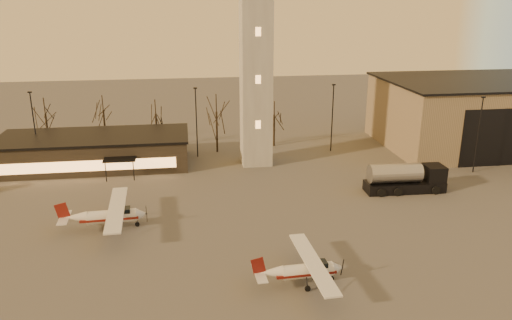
% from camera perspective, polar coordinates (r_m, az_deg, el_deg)
% --- Properties ---
extents(ground, '(220.00, 220.00, 0.00)m').
position_cam_1_polar(ground, '(43.03, 5.86, -12.83)').
color(ground, '#494644').
rests_on(ground, ground).
extents(control_tower, '(6.80, 6.80, 32.60)m').
position_cam_1_polar(control_tower, '(66.67, -0.00, 13.13)').
color(control_tower, gray).
rests_on(control_tower, ground).
extents(hangar, '(30.60, 20.60, 10.30)m').
position_cam_1_polar(hangar, '(84.94, 24.47, 4.95)').
color(hangar, '#827155').
rests_on(hangar, ground).
extents(terminal, '(25.40, 12.20, 4.30)m').
position_cam_1_polar(terminal, '(71.67, -17.93, 1.04)').
color(terminal, black).
rests_on(terminal, ground).
extents(light_poles, '(58.50, 12.25, 10.14)m').
position_cam_1_polar(light_poles, '(69.50, 0.29, 4.20)').
color(light_poles, black).
rests_on(light_poles, ground).
extents(tree_row, '(37.20, 9.20, 8.80)m').
position_cam_1_polar(tree_row, '(76.72, -11.23, 5.58)').
color(tree_row, black).
rests_on(tree_row, ground).
extents(cessna_front, '(7.98, 10.08, 2.78)m').
position_cam_1_polar(cessna_front, '(41.35, 6.03, -12.69)').
color(cessna_front, silver).
rests_on(cessna_front, ground).
extents(cessna_rear, '(9.12, 11.52, 3.18)m').
position_cam_1_polar(cessna_rear, '(52.02, -15.98, -6.44)').
color(cessna_rear, beige).
rests_on(cessna_rear, ground).
extents(fuel_truck, '(9.48, 3.31, 3.49)m').
position_cam_1_polar(fuel_truck, '(61.88, 16.62, -2.24)').
color(fuel_truck, black).
rests_on(fuel_truck, ground).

